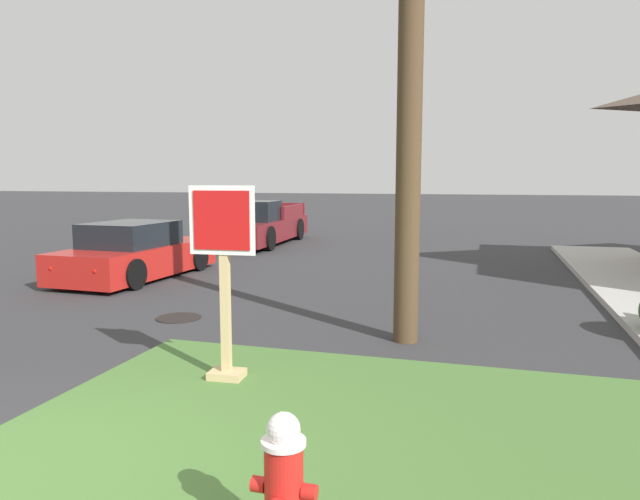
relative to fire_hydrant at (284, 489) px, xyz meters
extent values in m
cube|color=#477033|center=(0.01, 1.47, -0.43)|extent=(5.86, 4.44, 0.08)
cylinder|color=red|center=(0.00, 0.00, -0.03)|extent=(0.22, 0.22, 0.57)
cylinder|color=silver|center=(0.00, 0.00, 0.27)|extent=(0.25, 0.25, 0.03)
sphere|color=silver|center=(0.00, 0.00, 0.35)|extent=(0.19, 0.19, 0.19)
cube|color=silver|center=(0.00, 0.00, 0.42)|extent=(0.04, 0.04, 0.04)
cylinder|color=red|center=(-0.15, 0.00, 0.00)|extent=(0.08, 0.09, 0.09)
cylinder|color=red|center=(0.15, 0.00, 0.00)|extent=(0.08, 0.09, 0.09)
cube|color=tan|center=(-1.56, 2.54, 0.60)|extent=(0.10, 0.10, 1.98)
cube|color=tan|center=(-1.56, 2.54, -0.35)|extent=(0.38, 0.30, 0.08)
cube|color=white|center=(-1.56, 2.49, 1.30)|extent=(0.71, 0.06, 0.71)
cube|color=red|center=(-1.56, 2.48, 1.30)|extent=(0.60, 0.05, 0.61)
cylinder|color=black|center=(-3.57, 5.01, -0.46)|extent=(0.70, 0.70, 0.02)
cube|color=red|center=(-6.39, 8.13, -0.06)|extent=(1.83, 4.09, 0.64)
cube|color=black|center=(-6.39, 7.92, 0.50)|extent=(1.53, 1.90, 0.56)
cylinder|color=black|center=(-7.15, 9.40, -0.16)|extent=(0.24, 0.63, 0.62)
cylinder|color=black|center=(-5.55, 9.35, -0.16)|extent=(0.24, 0.63, 0.62)
cylinder|color=black|center=(-7.23, 6.90, -0.16)|extent=(0.24, 0.63, 0.62)
cylinder|color=black|center=(-5.63, 6.85, -0.16)|extent=(0.24, 0.63, 0.62)
sphere|color=white|center=(-6.84, 10.11, 0.00)|extent=(0.14, 0.14, 0.14)
sphere|color=red|center=(-6.96, 6.16, 0.00)|extent=(0.12, 0.12, 0.12)
sphere|color=white|center=(-5.81, 10.08, 0.00)|extent=(0.14, 0.14, 0.14)
sphere|color=red|center=(-5.94, 6.13, 0.00)|extent=(0.12, 0.12, 0.12)
cube|color=maroon|center=(-6.33, 14.98, 0.03)|extent=(2.26, 5.63, 0.68)
cube|color=black|center=(-6.29, 14.20, 0.67)|extent=(1.83, 1.52, 0.68)
cube|color=maroon|center=(-5.42, 15.99, 0.59)|extent=(0.21, 2.33, 0.44)
cube|color=maroon|center=(-7.33, 15.90, 0.59)|extent=(0.21, 2.33, 0.44)
cube|color=maroon|center=(-6.45, 17.70, 0.59)|extent=(1.81, 0.18, 0.44)
cylinder|color=black|center=(-5.31, 13.36, -0.09)|extent=(0.29, 0.77, 0.76)
cylinder|color=black|center=(-7.20, 13.27, -0.09)|extent=(0.29, 0.77, 0.76)
cylinder|color=black|center=(-5.46, 16.68, -0.09)|extent=(0.29, 0.77, 0.76)
cylinder|color=black|center=(-7.35, 16.60, -0.09)|extent=(0.29, 0.77, 0.76)
camera|label=1|loc=(1.03, -2.82, 1.72)|focal=32.06mm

